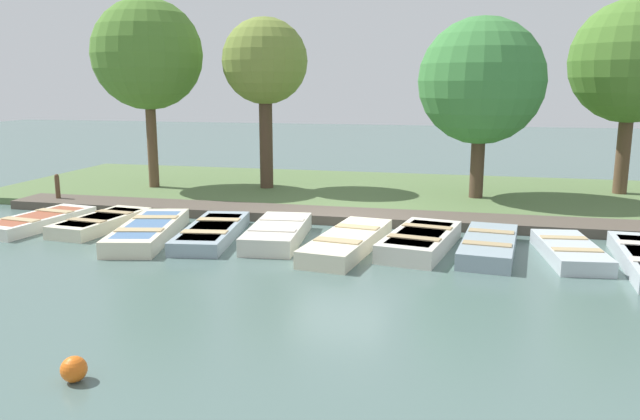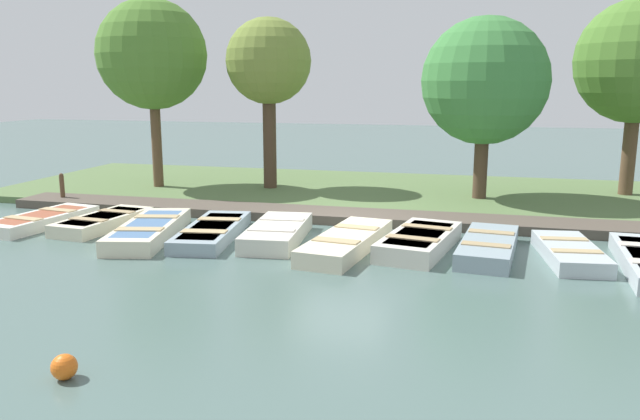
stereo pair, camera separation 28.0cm
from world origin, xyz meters
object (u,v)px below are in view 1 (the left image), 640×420
at_px(rowboat_3, 212,232).
at_px(park_tree_far_left, 147,55).
at_px(rowboat_2, 148,231).
at_px(buoy, 74,369).
at_px(park_tree_left, 265,63).
at_px(rowboat_4, 277,233).
at_px(rowboat_0, 38,221).
at_px(park_tree_center, 481,82).
at_px(rowboat_5, 348,242).
at_px(rowboat_6, 420,241).
at_px(rowboat_7, 489,245).
at_px(rowboat_1, 101,222).
at_px(mooring_post_near, 58,190).
at_px(park_tree_right, 632,62).
at_px(rowboat_8, 570,251).

height_order(rowboat_3, park_tree_far_left, park_tree_far_left).
bearing_deg(rowboat_2, buoy, 8.89).
bearing_deg(buoy, rowboat_2, -158.88).
distance_m(rowboat_2, park_tree_left, 7.68).
xyz_separation_m(rowboat_2, rowboat_3, (-0.37, 1.45, -0.03)).
xyz_separation_m(rowboat_2, rowboat_4, (-0.47, 3.03, 0.01)).
distance_m(rowboat_0, park_tree_far_left, 6.86).
height_order(park_tree_far_left, park_tree_center, park_tree_far_left).
bearing_deg(buoy, rowboat_5, 162.46).
distance_m(buoy, park_tree_center, 14.28).
bearing_deg(rowboat_4, rowboat_6, 84.66).
bearing_deg(rowboat_2, park_tree_center, 117.14).
bearing_deg(park_tree_center, park_tree_far_left, -87.79).
xyz_separation_m(rowboat_7, park_tree_left, (-6.01, -6.93, 4.03)).
xyz_separation_m(rowboat_3, rowboat_7, (-0.10, 6.32, 0.02)).
distance_m(rowboat_3, buoy, 7.20).
xyz_separation_m(rowboat_1, mooring_post_near, (-2.36, -2.89, 0.32)).
relative_size(park_tree_far_left, park_tree_left, 1.11).
distance_m(rowboat_5, park_tree_right, 11.41).
bearing_deg(rowboat_8, rowboat_5, -92.10).
height_order(rowboat_7, mooring_post_near, mooring_post_near).
height_order(rowboat_7, rowboat_8, rowboat_7).
distance_m(rowboat_6, mooring_post_near, 11.17).
bearing_deg(buoy, park_tree_left, -172.40).
relative_size(rowboat_1, park_tree_left, 0.51).
bearing_deg(rowboat_0, rowboat_7, 98.23).
bearing_deg(park_tree_center, park_tree_left, -92.46).
relative_size(rowboat_5, rowboat_8, 1.32).
xyz_separation_m(rowboat_0, park_tree_far_left, (-5.31, 0.46, 4.32)).
height_order(buoy, park_tree_far_left, park_tree_far_left).
relative_size(rowboat_1, buoy, 8.94).
xyz_separation_m(rowboat_1, rowboat_6, (0.23, 7.98, 0.04)).
distance_m(rowboat_3, rowboat_6, 4.86).
bearing_deg(rowboat_0, park_tree_center, 125.98).
bearing_deg(park_tree_far_left, rowboat_8, 66.46).
bearing_deg(park_tree_left, buoy, 7.60).
xyz_separation_m(rowboat_7, park_tree_right, (-7.47, 4.21, 4.03)).
height_order(rowboat_5, park_tree_far_left, park_tree_far_left).
xyz_separation_m(rowboat_7, rowboat_8, (0.02, 1.63, -0.02)).
distance_m(rowboat_0, buoy, 9.34).
bearing_deg(rowboat_7, park_tree_far_left, -110.37).
xyz_separation_m(rowboat_7, buoy, (7.21, -5.16, -0.02)).
height_order(rowboat_5, buoy, rowboat_5).
distance_m(rowboat_1, rowboat_7, 9.43).
bearing_deg(rowboat_4, park_tree_right, 124.77).
relative_size(rowboat_4, rowboat_8, 1.09).
height_order(rowboat_3, park_tree_right, park_tree_right).
distance_m(rowboat_6, park_tree_left, 9.07).
distance_m(rowboat_7, park_tree_left, 10.02).
relative_size(buoy, park_tree_right, 0.05).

